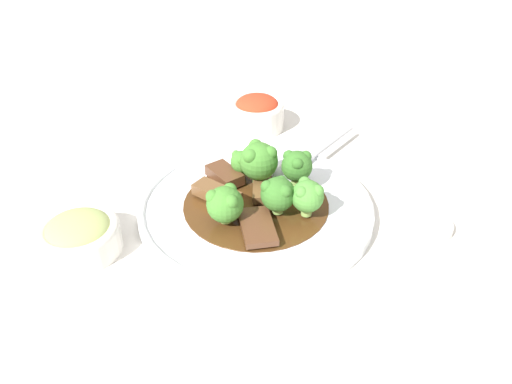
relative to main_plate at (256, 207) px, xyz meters
name	(u,v)px	position (x,y,z in m)	size (l,w,h in m)	color
ground_plane	(256,212)	(0.00, 0.00, -0.01)	(4.00, 4.00, 0.00)	silver
main_plate	(256,207)	(0.00, 0.00, 0.00)	(0.32, 0.32, 0.02)	white
beef_strip_0	(257,227)	(-0.05, -0.03, 0.01)	(0.08, 0.07, 0.01)	#56331E
beef_strip_1	(217,193)	(-0.01, 0.05, 0.02)	(0.04, 0.07, 0.02)	brown
beef_strip_2	(266,192)	(0.02, -0.01, 0.01)	(0.06, 0.05, 0.01)	brown
beef_strip_3	(225,175)	(0.03, 0.06, 0.02)	(0.05, 0.06, 0.02)	#56331E
broccoli_floret_0	(278,193)	(-0.01, -0.04, 0.04)	(0.04, 0.04, 0.05)	#7FA84C
broccoli_floret_1	(259,160)	(0.04, 0.02, 0.04)	(0.05, 0.05, 0.06)	#8EB756
broccoli_floret_2	(297,166)	(0.06, -0.04, 0.04)	(0.04, 0.04, 0.05)	#8EB756
broccoli_floret_3	(225,204)	(-0.05, 0.02, 0.04)	(0.05, 0.05, 0.05)	#8EB756
broccoli_floret_4	(308,195)	(0.00, -0.07, 0.04)	(0.04, 0.04, 0.05)	#8EB756
broccoli_floret_5	(242,162)	(0.05, 0.04, 0.03)	(0.03, 0.03, 0.04)	#8EB756
serving_spoon	(296,167)	(0.09, -0.02, 0.02)	(0.21, 0.08, 0.01)	#B7B7BC
side_bowl_kimchi	(257,112)	(0.23, 0.10, 0.02)	(0.09, 0.09, 0.06)	white
side_bowl_appetizer	(79,235)	(-0.16, 0.16, 0.01)	(0.10, 0.10, 0.05)	white
sauce_dish	(428,225)	(0.06, -0.22, 0.00)	(0.06, 0.06, 0.01)	white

